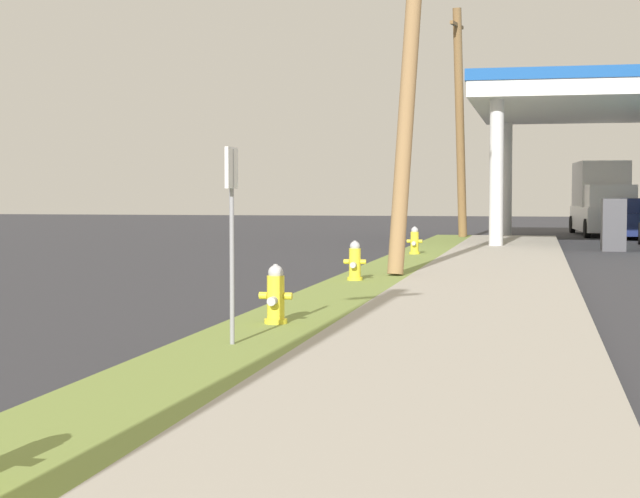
{
  "coord_description": "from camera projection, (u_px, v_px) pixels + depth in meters",
  "views": [
    {
      "loc": [
        3.88,
        -0.68,
        1.74
      ],
      "look_at": [
        0.7,
        14.27,
        0.92
      ],
      "focal_mm": 57.32,
      "sensor_mm": 36.0,
      "label": 1
    }
  ],
  "objects": [
    {
      "name": "fire_hydrant_fourth",
      "position": [
        415.0,
        242.0,
        27.52
      ],
      "size": [
        0.42,
        0.37,
        0.74
      ],
      "color": "yellow",
      "rests_on": "grass_verge"
    },
    {
      "name": "fire_hydrant_second",
      "position": [
        276.0,
        298.0,
        12.76
      ],
      "size": [
        0.42,
        0.38,
        0.74
      ],
      "color": "yellow",
      "rests_on": "grass_verge"
    },
    {
      "name": "fire_hydrant_third",
      "position": [
        355.0,
        263.0,
        19.17
      ],
      "size": [
        0.42,
        0.37,
        0.74
      ],
      "color": "yellow",
      "rests_on": "grass_verge"
    },
    {
      "name": "truck_white_on_apron",
      "position": [
        602.0,
        200.0,
        43.0
      ],
      "size": [
        2.57,
        6.53,
        3.11
      ],
      "color": "white",
      "rests_on": "ground"
    },
    {
      "name": "utility_pole_midground",
      "position": [
        411.0,
        42.0,
        20.67
      ],
      "size": [
        0.87,
        2.25,
        9.25
      ],
      "color": "#937047",
      "rests_on": "grass_verge"
    },
    {
      "name": "utility_pole_background",
      "position": [
        460.0,
        122.0,
        37.95
      ],
      "size": [
        0.59,
        1.89,
        8.44
      ],
      "color": "olive",
      "rests_on": "grass_verge"
    },
    {
      "name": "street_sign_post",
      "position": [
        232.0,
        204.0,
        10.93
      ],
      "size": [
        0.05,
        0.36,
        2.12
      ],
      "color": "gray",
      "rests_on": "grass_verge"
    }
  ]
}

